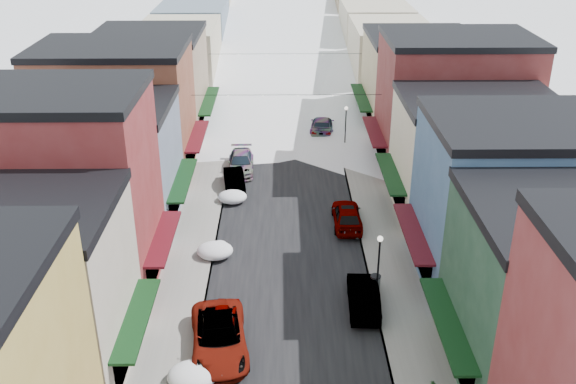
{
  "coord_description": "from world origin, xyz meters",
  "views": [
    {
      "loc": [
        -0.43,
        -13.32,
        22.36
      ],
      "look_at": [
        0.0,
        27.34,
        2.98
      ],
      "focal_mm": 40.0,
      "sensor_mm": 36.0,
      "label": 1
    }
  ],
  "objects_px": {
    "car_dark_hatch": "(234,181)",
    "car_green_sedan": "(363,296)",
    "car_white_suv": "(219,337)",
    "trash_can": "(375,283)",
    "car_silver_sedan": "(224,327)",
    "streetlamp_near": "(379,259)"
  },
  "relations": [
    {
      "from": "car_dark_hatch",
      "to": "car_green_sedan",
      "type": "height_order",
      "value": "car_green_sedan"
    },
    {
      "from": "car_white_suv",
      "to": "car_green_sedan",
      "type": "relative_size",
      "value": 1.28
    },
    {
      "from": "car_white_suv",
      "to": "trash_can",
      "type": "xyz_separation_m",
      "value": [
        8.98,
        5.28,
        -0.16
      ]
    },
    {
      "from": "car_silver_sedan",
      "to": "trash_can",
      "type": "xyz_separation_m",
      "value": [
        8.79,
        4.26,
        -0.06
      ]
    },
    {
      "from": "car_silver_sedan",
      "to": "trash_can",
      "type": "height_order",
      "value": "car_silver_sedan"
    },
    {
      "from": "car_white_suv",
      "to": "car_green_sedan",
      "type": "height_order",
      "value": "car_white_suv"
    },
    {
      "from": "car_white_suv",
      "to": "streetlamp_near",
      "type": "height_order",
      "value": "streetlamp_near"
    },
    {
      "from": "car_dark_hatch",
      "to": "trash_can",
      "type": "relative_size",
      "value": 4.12
    },
    {
      "from": "car_green_sedan",
      "to": "car_white_suv",
      "type": "bearing_deg",
      "value": 27.45
    },
    {
      "from": "car_dark_hatch",
      "to": "streetlamp_near",
      "type": "bearing_deg",
      "value": -66.66
    },
    {
      "from": "car_green_sedan",
      "to": "trash_can",
      "type": "xyz_separation_m",
      "value": [
        0.9,
        1.49,
        -0.1
      ]
    },
    {
      "from": "car_silver_sedan",
      "to": "car_dark_hatch",
      "type": "distance_m",
      "value": 19.27
    },
    {
      "from": "car_silver_sedan",
      "to": "car_green_sedan",
      "type": "bearing_deg",
      "value": 21.56
    },
    {
      "from": "streetlamp_near",
      "to": "car_silver_sedan",
      "type": "bearing_deg",
      "value": -157.46
    },
    {
      "from": "car_green_sedan",
      "to": "trash_can",
      "type": "distance_m",
      "value": 1.74
    },
    {
      "from": "car_white_suv",
      "to": "trash_can",
      "type": "distance_m",
      "value": 10.42
    },
    {
      "from": "car_white_suv",
      "to": "car_green_sedan",
      "type": "bearing_deg",
      "value": 17.58
    },
    {
      "from": "car_silver_sedan",
      "to": "trash_can",
      "type": "distance_m",
      "value": 9.77
    },
    {
      "from": "streetlamp_near",
      "to": "trash_can",
      "type": "bearing_deg",
      "value": 90.0
    },
    {
      "from": "car_dark_hatch",
      "to": "car_green_sedan",
      "type": "xyz_separation_m",
      "value": [
        8.6,
        -16.48,
        0.07
      ]
    },
    {
      "from": "car_white_suv",
      "to": "streetlamp_near",
      "type": "distance_m",
      "value": 10.3
    },
    {
      "from": "car_silver_sedan",
      "to": "trash_can",
      "type": "bearing_deg",
      "value": 28.06
    }
  ]
}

